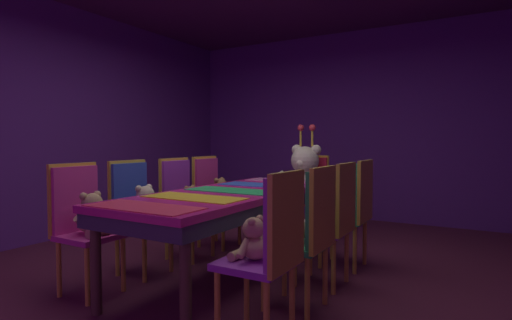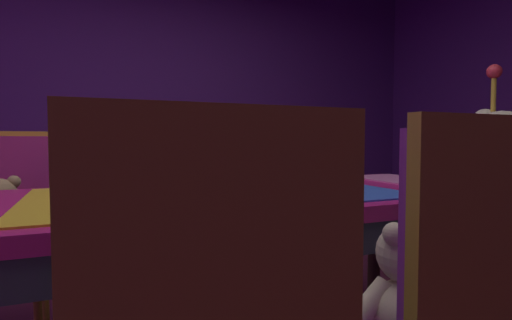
{
  "view_description": "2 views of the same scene",
  "coord_description": "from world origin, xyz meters",
  "px_view_note": "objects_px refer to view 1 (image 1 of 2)",
  "views": [
    {
      "loc": [
        1.87,
        -2.81,
        1.15
      ],
      "look_at": [
        0.05,
        0.33,
        0.99
      ],
      "focal_mm": 28.44,
      "sensor_mm": 36.0,
      "label": 1
    },
    {
      "loc": [
        1.4,
        -0.45,
        0.94
      ],
      "look_at": [
        -0.07,
        0.18,
        0.86
      ],
      "focal_mm": 27.64,
      "sensor_mm": 36.0,
      "label": 2
    }
  ],
  "objects_px": {
    "king_teddy_bear": "(305,177)",
    "teddy_right_1": "(292,223)",
    "chair_right_1": "(312,224)",
    "teddy_right_2": "(319,212)",
    "teddy_left_0": "(93,216)",
    "chair_left_1": "(134,204)",
    "teddy_right_3": "(341,204)",
    "chair_right_2": "(336,212)",
    "teddy_left_2": "(191,201)",
    "chair_left_0": "(80,214)",
    "teddy_right_0": "(253,241)",
    "chair_left_2": "(180,197)",
    "teddy_left_3": "(221,193)",
    "teddy_left_1": "(146,206)",
    "chair_right_3": "(356,203)",
    "banquet_table": "(231,201)",
    "throne_chair": "(310,188)",
    "chair_left_3": "(210,191)",
    "chair_right_0": "(275,240)"
  },
  "relations": [
    {
      "from": "chair_left_0",
      "to": "chair_right_3",
      "type": "xyz_separation_m",
      "value": [
        1.67,
        1.61,
        0.0
      ]
    },
    {
      "from": "chair_left_0",
      "to": "chair_left_2",
      "type": "bearing_deg",
      "value": 88.66
    },
    {
      "from": "chair_left_0",
      "to": "king_teddy_bear",
      "type": "height_order",
      "value": "king_teddy_bear"
    },
    {
      "from": "chair_left_1",
      "to": "throne_chair",
      "type": "xyz_separation_m",
      "value": [
        0.84,
        1.99,
        0.0
      ]
    },
    {
      "from": "king_teddy_bear",
      "to": "chair_right_3",
      "type": "bearing_deg",
      "value": 47.84
    },
    {
      "from": "chair_left_1",
      "to": "teddy_right_3",
      "type": "bearing_deg",
      "value": 34.99
    },
    {
      "from": "teddy_right_0",
      "to": "teddy_right_1",
      "type": "xyz_separation_m",
      "value": [
        0.02,
        0.51,
        0.02
      ]
    },
    {
      "from": "banquet_table",
      "to": "teddy_right_3",
      "type": "distance_m",
      "value": 1.05
    },
    {
      "from": "chair_left_0",
      "to": "teddy_left_1",
      "type": "relative_size",
      "value": 2.92
    },
    {
      "from": "banquet_table",
      "to": "teddy_left_3",
      "type": "bearing_deg",
      "value": 129.84
    },
    {
      "from": "banquet_table",
      "to": "teddy_right_0",
      "type": "distance_m",
      "value": 1.05
    },
    {
      "from": "teddy_right_0",
      "to": "chair_left_1",
      "type": "bearing_deg",
      "value": -18.62
    },
    {
      "from": "banquet_table",
      "to": "teddy_left_2",
      "type": "xyz_separation_m",
      "value": [
        -0.67,
        0.3,
        -0.08
      ]
    },
    {
      "from": "teddy_left_3",
      "to": "teddy_right_1",
      "type": "height_order",
      "value": "teddy_right_1"
    },
    {
      "from": "teddy_left_1",
      "to": "teddy_left_3",
      "type": "bearing_deg",
      "value": 89.14
    },
    {
      "from": "chair_right_0",
      "to": "throne_chair",
      "type": "bearing_deg",
      "value": -71.84
    },
    {
      "from": "chair_left_1",
      "to": "chair_right_2",
      "type": "xyz_separation_m",
      "value": [
        1.67,
        0.53,
        0.0
      ]
    },
    {
      "from": "chair_left_2",
      "to": "teddy_left_3",
      "type": "distance_m",
      "value": 0.54
    },
    {
      "from": "throne_chair",
      "to": "chair_left_1",
      "type": "bearing_deg",
      "value": -22.94
    },
    {
      "from": "king_teddy_bear",
      "to": "teddy_right_1",
      "type": "bearing_deg",
      "value": 20.84
    },
    {
      "from": "teddy_right_3",
      "to": "chair_right_2",
      "type": "bearing_deg",
      "value": 104.49
    },
    {
      "from": "teddy_right_2",
      "to": "chair_left_1",
      "type": "bearing_deg",
      "value": 18.99
    },
    {
      "from": "chair_left_3",
      "to": "teddy_right_0",
      "type": "height_order",
      "value": "chair_left_3"
    },
    {
      "from": "chair_right_2",
      "to": "teddy_left_3",
      "type": "bearing_deg",
      "value": -20.8
    },
    {
      "from": "chair_left_1",
      "to": "chair_right_1",
      "type": "distance_m",
      "value": 1.68
    },
    {
      "from": "teddy_left_1",
      "to": "chair_right_3",
      "type": "height_order",
      "value": "chair_right_3"
    },
    {
      "from": "chair_right_0",
      "to": "throne_chair",
      "type": "height_order",
      "value": "same"
    },
    {
      "from": "chair_left_2",
      "to": "teddy_right_2",
      "type": "height_order",
      "value": "chair_left_2"
    },
    {
      "from": "teddy_right_0",
      "to": "chair_left_3",
      "type": "bearing_deg",
      "value": -46.97
    },
    {
      "from": "chair_left_1",
      "to": "teddy_right_3",
      "type": "xyz_separation_m",
      "value": [
        1.53,
        1.07,
        -0.02
      ]
    },
    {
      "from": "chair_left_0",
      "to": "teddy_right_1",
      "type": "distance_m",
      "value": 1.63
    },
    {
      "from": "teddy_right_3",
      "to": "chair_right_1",
      "type": "bearing_deg",
      "value": 98.06
    },
    {
      "from": "chair_right_1",
      "to": "teddy_right_3",
      "type": "height_order",
      "value": "chair_right_1"
    },
    {
      "from": "chair_left_1",
      "to": "teddy_left_2",
      "type": "bearing_deg",
      "value": 73.41
    },
    {
      "from": "chair_left_0",
      "to": "chair_right_2",
      "type": "bearing_deg",
      "value": 32.67
    },
    {
      "from": "teddy_left_0",
      "to": "chair_right_0",
      "type": "distance_m",
      "value": 1.51
    },
    {
      "from": "banquet_table",
      "to": "king_teddy_bear",
      "type": "relative_size",
      "value": 2.61
    },
    {
      "from": "teddy_left_3",
      "to": "banquet_table",
      "type": "bearing_deg",
      "value": -50.16
    },
    {
      "from": "teddy_left_0",
      "to": "chair_right_3",
      "type": "relative_size",
      "value": 0.34
    },
    {
      "from": "chair_right_1",
      "to": "teddy_right_2",
      "type": "distance_m",
      "value": 0.55
    },
    {
      "from": "teddy_left_0",
      "to": "chair_left_1",
      "type": "relative_size",
      "value": 0.34
    },
    {
      "from": "teddy_left_2",
      "to": "teddy_right_1",
      "type": "relative_size",
      "value": 0.86
    },
    {
      "from": "teddy_left_2",
      "to": "chair_right_2",
      "type": "bearing_deg",
      "value": -2.02
    },
    {
      "from": "banquet_table",
      "to": "teddy_right_0",
      "type": "relative_size",
      "value": 8.51
    },
    {
      "from": "teddy_right_1",
      "to": "throne_chair",
      "type": "height_order",
      "value": "throne_chair"
    },
    {
      "from": "teddy_left_2",
      "to": "chair_right_0",
      "type": "height_order",
      "value": "chair_right_0"
    },
    {
      "from": "chair_left_2",
      "to": "teddy_right_1",
      "type": "bearing_deg",
      "value": -21.07
    },
    {
      "from": "chair_left_0",
      "to": "teddy_right_3",
      "type": "relative_size",
      "value": 3.5
    },
    {
      "from": "chair_right_2",
      "to": "chair_left_3",
      "type": "bearing_deg",
      "value": -19.12
    },
    {
      "from": "teddy_left_1",
      "to": "throne_chair",
      "type": "distance_m",
      "value": 2.11
    }
  ]
}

